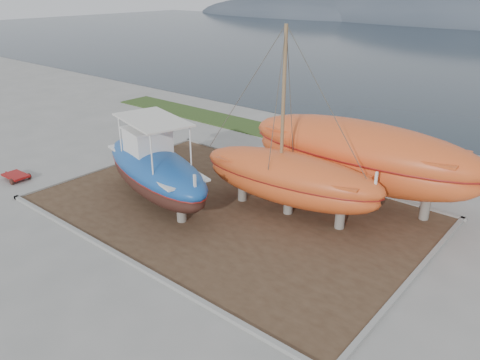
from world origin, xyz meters
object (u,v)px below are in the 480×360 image
Objects in this scene: blue_caique at (155,161)px; white_dinghy at (148,157)px; orange_bare_hull at (359,163)px; red_trailer at (16,177)px; orange_sailboat at (292,126)px.

blue_caique is 2.23× the size of white_dinghy.
orange_bare_hull reaches higher than red_trailer.
orange_bare_hull is 18.66m from red_trailer.
blue_caique is 9.10m from red_trailer.
red_trailer is (-15.78, -9.77, -1.86)m from orange_bare_hull.
orange_bare_hull is at bearing 56.55° from blue_caique.
red_trailer is (-8.28, -3.18, -2.05)m from blue_caique.
white_dinghy reaches higher than red_trailer.
orange_bare_hull is at bearing 10.52° from white_dinghy.
white_dinghy is at bearing 52.33° from red_trailer.
orange_sailboat is (9.84, 0.32, 3.69)m from white_dinghy.
white_dinghy is 7.34m from red_trailer.
orange_sailboat is 15.96m from red_trailer.
white_dinghy is (-4.06, 2.81, -1.54)m from blue_caique.
blue_caique is at bearing -140.34° from orange_bare_hull.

